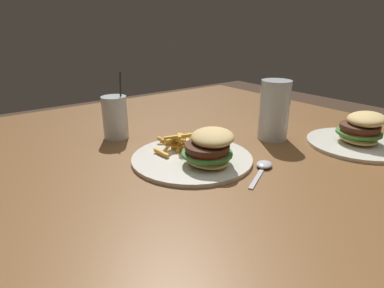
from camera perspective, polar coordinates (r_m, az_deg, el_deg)
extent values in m
cube|color=brown|center=(0.88, 9.79, -3.08)|extent=(1.67, 1.30, 0.03)
cylinder|color=brown|center=(1.90, 4.55, -1.58)|extent=(0.08, 0.08, 0.70)
cylinder|color=silver|center=(0.84, 0.00, -2.53)|extent=(0.31, 0.31, 0.01)
ellipsoid|color=#DBB770|center=(0.79, 2.68, -2.72)|extent=(0.12, 0.10, 0.02)
cylinder|color=#428438|center=(0.78, 2.70, -1.66)|extent=(0.13, 0.13, 0.01)
cylinder|color=red|center=(0.78, 2.71, -1.15)|extent=(0.11, 0.11, 0.01)
cylinder|color=#4C2D1E|center=(0.78, 2.72, -0.46)|extent=(0.12, 0.12, 0.01)
ellipsoid|color=#DBB770|center=(0.78, 3.63, 1.26)|extent=(0.12, 0.11, 0.05)
cube|color=gold|center=(0.92, -4.18, 0.42)|extent=(0.06, 0.05, 0.03)
cube|color=gold|center=(0.84, -5.48, -1.57)|extent=(0.06, 0.01, 0.01)
cube|color=gold|center=(0.88, -3.21, 0.81)|extent=(0.02, 0.07, 0.02)
cube|color=gold|center=(0.92, 0.39, 0.41)|extent=(0.08, 0.02, 0.03)
cube|color=gold|center=(0.89, -0.32, 0.25)|extent=(0.06, 0.06, 0.01)
cube|color=gold|center=(0.87, -2.48, 0.93)|extent=(0.09, 0.04, 0.03)
cube|color=gold|center=(0.89, -1.99, 0.13)|extent=(0.06, 0.07, 0.03)
cube|color=gold|center=(0.89, -4.60, 0.59)|extent=(0.05, 0.06, 0.03)
cube|color=gold|center=(0.90, -2.63, 0.48)|extent=(0.02, 0.06, 0.01)
cube|color=gold|center=(0.86, 1.31, -1.20)|extent=(0.04, 0.05, 0.03)
cube|color=gold|center=(0.88, -3.24, 0.93)|extent=(0.04, 0.07, 0.02)
cube|color=gold|center=(0.87, -2.49, 0.73)|extent=(0.06, 0.01, 0.02)
cube|color=gold|center=(0.85, -0.87, -0.68)|extent=(0.09, 0.03, 0.03)
cube|color=gold|center=(0.87, -2.25, 1.35)|extent=(0.06, 0.04, 0.02)
cube|color=gold|center=(0.89, -0.99, 0.12)|extent=(0.08, 0.01, 0.03)
cube|color=gold|center=(0.87, -2.26, -0.62)|extent=(0.06, 0.02, 0.02)
cube|color=gold|center=(0.87, -2.27, 1.33)|extent=(0.04, 0.08, 0.01)
cylinder|color=silver|center=(1.00, 14.41, 5.85)|extent=(0.09, 0.09, 0.18)
cylinder|color=#C67F23|center=(1.01, 14.32, 4.87)|extent=(0.08, 0.08, 0.14)
cylinder|color=silver|center=(1.01, -13.50, 4.62)|extent=(0.08, 0.08, 0.13)
cylinder|color=yellow|center=(1.01, -13.45, 4.03)|extent=(0.07, 0.07, 0.11)
cylinder|color=black|center=(1.00, -12.52, 6.59)|extent=(0.03, 0.03, 0.20)
ellipsoid|color=silver|center=(0.82, 12.71, -3.56)|extent=(0.06, 0.06, 0.01)
cube|color=silver|center=(0.75, 11.43, -6.04)|extent=(0.06, 0.10, 0.00)
cylinder|color=silver|center=(1.05, 27.21, 0.06)|extent=(0.28, 0.28, 0.01)
ellipsoid|color=#DBB770|center=(1.05, 27.37, 0.98)|extent=(0.15, 0.15, 0.03)
cylinder|color=#428438|center=(1.04, 27.52, 1.83)|extent=(0.17, 0.17, 0.01)
cylinder|color=red|center=(1.04, 27.59, 2.22)|extent=(0.14, 0.14, 0.01)
cylinder|color=#4C2D1E|center=(1.04, 27.68, 2.74)|extent=(0.15, 0.15, 0.01)
ellipsoid|color=#DBB770|center=(1.04, 28.59, 3.93)|extent=(0.15, 0.15, 0.05)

